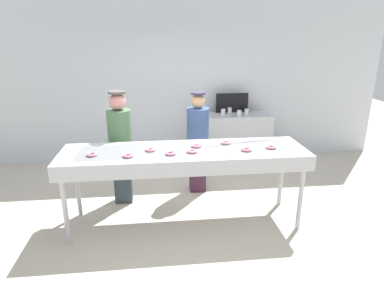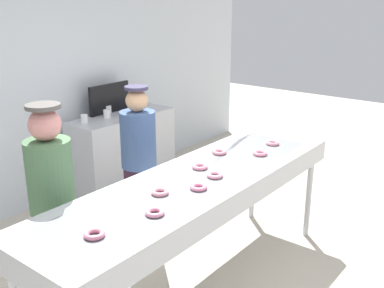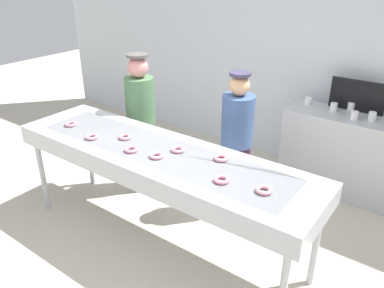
# 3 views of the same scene
# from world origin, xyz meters

# --- Properties ---
(ground_plane) EXTENTS (16.00, 16.00, 0.00)m
(ground_plane) POSITION_xyz_m (0.00, 0.00, 0.00)
(ground_plane) COLOR beige
(back_wall) EXTENTS (8.00, 0.12, 3.35)m
(back_wall) POSITION_xyz_m (0.00, 2.43, 1.67)
(back_wall) COLOR silver
(back_wall) RESTS_ON ground
(fryer_conveyor) EXTENTS (2.96, 0.80, 0.99)m
(fryer_conveyor) POSITION_xyz_m (0.00, 0.00, 0.90)
(fryer_conveyor) COLOR #B7BABF
(fryer_conveyor) RESTS_ON ground
(strawberry_donut_0) EXTENTS (0.13, 0.13, 0.03)m
(strawberry_donut_0) POSITION_xyz_m (0.08, -0.11, 1.00)
(strawberry_donut_0) COLOR pink
(strawberry_donut_0) RESTS_ON fryer_conveyor
(strawberry_donut_1) EXTENTS (0.16, 0.16, 0.03)m
(strawberry_donut_1) POSITION_xyz_m (-0.66, -0.17, 1.00)
(strawberry_donut_1) COLOR pink
(strawberry_donut_1) RESTS_ON fryer_conveyor
(strawberry_donut_2) EXTENTS (0.14, 0.14, 0.03)m
(strawberry_donut_2) POSITION_xyz_m (0.15, 0.09, 1.00)
(strawberry_donut_2) COLOR pink
(strawberry_donut_2) RESTS_ON fryer_conveyor
(strawberry_donut_3) EXTENTS (0.17, 0.17, 0.03)m
(strawberry_donut_3) POSITION_xyz_m (-1.08, -0.09, 1.00)
(strawberry_donut_3) COLOR pink
(strawberry_donut_3) RESTS_ON fryer_conveyor
(strawberry_donut_4) EXTENTS (0.17, 0.17, 0.03)m
(strawberry_donut_4) POSITION_xyz_m (0.73, -0.12, 1.00)
(strawberry_donut_4) COLOR pink
(strawberry_donut_4) RESTS_ON fryer_conveyor
(strawberry_donut_5) EXTENTS (0.16, 0.16, 0.03)m
(strawberry_donut_5) POSITION_xyz_m (0.54, 0.18, 1.00)
(strawberry_donut_5) COLOR pink
(strawberry_donut_5) RESTS_ON fryer_conveyor
(strawberry_donut_6) EXTENTS (0.16, 0.16, 0.03)m
(strawberry_donut_6) POSITION_xyz_m (1.06, -0.06, 1.00)
(strawberry_donut_6) COLOR pink
(strawberry_donut_6) RESTS_ON fryer_conveyor
(strawberry_donut_7) EXTENTS (0.15, 0.15, 0.03)m
(strawberry_donut_7) POSITION_xyz_m (-0.41, 0.01, 1.00)
(strawberry_donut_7) COLOR pink
(strawberry_donut_7) RESTS_ON fryer_conveyor
(strawberry_donut_8) EXTENTS (0.17, 0.17, 0.03)m
(strawberry_donut_8) POSITION_xyz_m (-0.18, -0.15, 1.00)
(strawberry_donut_8) COLOR pink
(strawberry_donut_8) RESTS_ON fryer_conveyor
(worker_baker) EXTENTS (0.32, 0.32, 1.61)m
(worker_baker) POSITION_xyz_m (-0.83, 0.67, 0.91)
(worker_baker) COLOR #2C3A42
(worker_baker) RESTS_ON ground
(worker_assistant) EXTENTS (0.33, 0.33, 1.54)m
(worker_assistant) POSITION_xyz_m (0.28, 0.90, 0.86)
(worker_assistant) COLOR #3E2034
(worker_assistant) RESTS_ON ground
(prep_counter) EXTENTS (1.35, 0.51, 0.94)m
(prep_counter) POSITION_xyz_m (1.08, 1.98, 0.47)
(prep_counter) COLOR #B7BABF
(prep_counter) RESTS_ON ground
(paper_cup_0) EXTENTS (0.08, 0.08, 0.09)m
(paper_cup_0) POSITION_xyz_m (0.58, 2.05, 0.99)
(paper_cup_0) COLOR white
(paper_cup_0) RESTS_ON prep_counter
(paper_cup_1) EXTENTS (0.08, 0.08, 0.09)m
(paper_cup_1) POSITION_xyz_m (1.15, 1.89, 0.99)
(paper_cup_1) COLOR white
(paper_cup_1) RESTS_ON prep_counter
(paper_cup_2) EXTENTS (0.08, 0.08, 0.09)m
(paper_cup_2) POSITION_xyz_m (0.89, 2.02, 0.99)
(paper_cup_2) COLOR white
(paper_cup_2) RESTS_ON prep_counter
(paper_cup_3) EXTENTS (0.08, 0.08, 0.09)m
(paper_cup_3) POSITION_xyz_m (1.04, 2.17, 0.99)
(paper_cup_3) COLOR white
(paper_cup_3) RESTS_ON prep_counter
(paper_cup_4) EXTENTS (0.08, 0.08, 0.09)m
(paper_cup_4) POSITION_xyz_m (1.31, 1.97, 0.99)
(paper_cup_4) COLOR white
(paper_cup_4) RESTS_ON prep_counter
(menu_display) EXTENTS (0.60, 0.04, 0.35)m
(menu_display) POSITION_xyz_m (1.08, 2.18, 1.12)
(menu_display) COLOR black
(menu_display) RESTS_ON prep_counter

